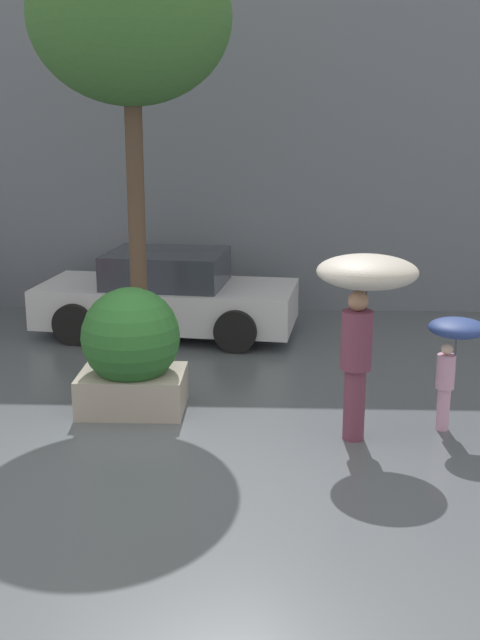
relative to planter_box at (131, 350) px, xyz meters
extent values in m
plane|color=#51565B|center=(0.52, -1.38, -0.73)|extent=(40.00, 40.00, 0.00)
cube|color=slate|center=(0.52, 5.12, 2.27)|extent=(18.00, 0.30, 6.00)
cube|color=#9E9384|center=(0.00, 0.00, -0.50)|extent=(1.23, 0.89, 0.46)
sphere|color=#286028|center=(0.00, 0.00, 0.16)|extent=(1.15, 1.15, 1.15)
cylinder|color=brown|center=(2.52, -0.79, -0.33)|extent=(0.23, 0.23, 0.79)
cylinder|color=brown|center=(2.52, -0.79, 0.38)|extent=(0.33, 0.33, 0.63)
sphere|color=#997056|center=(2.52, -0.79, 0.80)|extent=(0.21, 0.21, 0.21)
cylinder|color=#4C4C51|center=(2.62, -0.67, 0.75)|extent=(0.02, 0.02, 0.68)
ellipsoid|color=beige|center=(2.62, -0.67, 1.09)|extent=(1.06, 1.06, 0.34)
cylinder|color=#D199B7|center=(3.54, -0.49, -0.49)|extent=(0.14, 0.14, 0.49)
cylinder|color=#D199B7|center=(3.54, -0.49, -0.05)|extent=(0.20, 0.20, 0.38)
sphere|color=beige|center=(3.54, -0.49, 0.20)|extent=(0.13, 0.13, 0.13)
cylinder|color=#4C4C51|center=(3.62, -0.52, 0.21)|extent=(0.02, 0.02, 0.48)
ellipsoid|color=navy|center=(3.62, -0.52, 0.45)|extent=(0.62, 0.62, 0.20)
cube|color=silver|center=(-0.01, 3.39, -0.25)|extent=(4.18, 2.19, 0.61)
cube|color=#2D333D|center=(-0.01, 3.39, 0.32)|extent=(1.96, 1.66, 0.52)
cylinder|color=black|center=(-1.34, 2.70, -0.41)|extent=(0.66, 0.30, 0.63)
cylinder|color=black|center=(-1.13, 4.39, -0.41)|extent=(0.66, 0.30, 0.63)
cylinder|color=black|center=(1.12, 2.39, -0.41)|extent=(0.66, 0.30, 0.63)
cylinder|color=black|center=(1.33, 4.09, -0.41)|extent=(0.66, 0.30, 0.63)
cylinder|color=brown|center=(-0.13, 1.46, 1.20)|extent=(0.23, 0.23, 3.86)
ellipsoid|color=#38662D|center=(-0.13, 1.46, 3.82)|extent=(2.51, 2.51, 2.14)
camera|label=1|loc=(1.61, -8.89, 2.70)|focal=45.00mm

